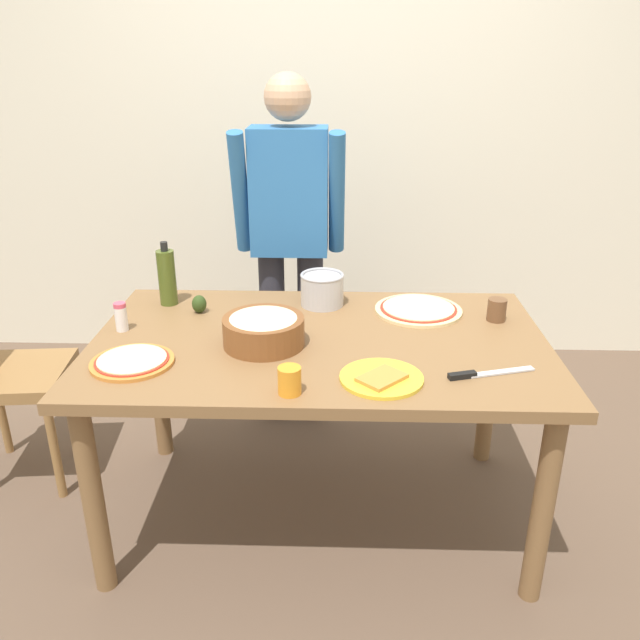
% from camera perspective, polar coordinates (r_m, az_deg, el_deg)
% --- Properties ---
extents(ground, '(8.00, 8.00, 0.00)m').
position_cam_1_polar(ground, '(2.67, -0.03, -16.68)').
color(ground, brown).
extents(wall_back, '(5.60, 0.10, 2.60)m').
position_cam_1_polar(wall_back, '(3.68, 0.78, 16.61)').
color(wall_back, silver).
rests_on(wall_back, ground).
extents(dining_table, '(1.60, 0.96, 0.76)m').
position_cam_1_polar(dining_table, '(2.30, -0.04, -3.72)').
color(dining_table, brown).
rests_on(dining_table, ground).
extents(person_cook, '(0.49, 0.25, 1.62)m').
position_cam_1_polar(person_cook, '(2.92, -2.69, 7.76)').
color(person_cook, '#2D2D38').
rests_on(person_cook, ground).
extents(pizza_raw_on_board, '(0.34, 0.34, 0.02)m').
position_cam_1_polar(pizza_raw_on_board, '(2.52, 8.73, 0.93)').
color(pizza_raw_on_board, beige).
rests_on(pizza_raw_on_board, dining_table).
extents(pizza_cooked_on_tray, '(0.27, 0.27, 0.02)m').
position_cam_1_polar(pizza_cooked_on_tray, '(2.17, -16.35, -3.55)').
color(pizza_cooked_on_tray, '#C67A33').
rests_on(pizza_cooked_on_tray, dining_table).
extents(plate_with_slice, '(0.26, 0.26, 0.02)m').
position_cam_1_polar(plate_with_slice, '(1.99, 5.49, -5.16)').
color(plate_with_slice, gold).
rests_on(plate_with_slice, dining_table).
extents(popcorn_bowl, '(0.28, 0.28, 0.11)m').
position_cam_1_polar(popcorn_bowl, '(2.20, -5.03, -0.74)').
color(popcorn_bowl, brown).
rests_on(popcorn_bowl, dining_table).
extents(olive_oil_bottle, '(0.07, 0.07, 0.26)m').
position_cam_1_polar(olive_oil_bottle, '(2.61, -13.45, 3.75)').
color(olive_oil_bottle, '#47561E').
rests_on(olive_oil_bottle, dining_table).
extents(steel_pot, '(0.17, 0.17, 0.13)m').
position_cam_1_polar(steel_pot, '(2.54, 0.17, 2.77)').
color(steel_pot, '#B7B7BC').
rests_on(steel_pot, dining_table).
extents(cup_orange, '(0.07, 0.07, 0.08)m').
position_cam_1_polar(cup_orange, '(1.90, -2.73, -5.39)').
color(cup_orange, orange).
rests_on(cup_orange, dining_table).
extents(cup_small_brown, '(0.07, 0.07, 0.08)m').
position_cam_1_polar(cup_small_brown, '(2.49, 15.43, 0.88)').
color(cup_small_brown, brown).
rests_on(cup_small_brown, dining_table).
extents(salt_shaker, '(0.04, 0.04, 0.11)m').
position_cam_1_polar(salt_shaker, '(2.42, -17.27, 0.28)').
color(salt_shaker, white).
rests_on(salt_shaker, dining_table).
extents(chef_knife, '(0.29, 0.10, 0.02)m').
position_cam_1_polar(chef_knife, '(2.07, 14.10, -4.66)').
color(chef_knife, silver).
rests_on(chef_knife, dining_table).
extents(avocado, '(0.06, 0.06, 0.07)m').
position_cam_1_polar(avocado, '(2.52, -10.69, 1.41)').
color(avocado, '#2D4219').
rests_on(avocado, dining_table).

